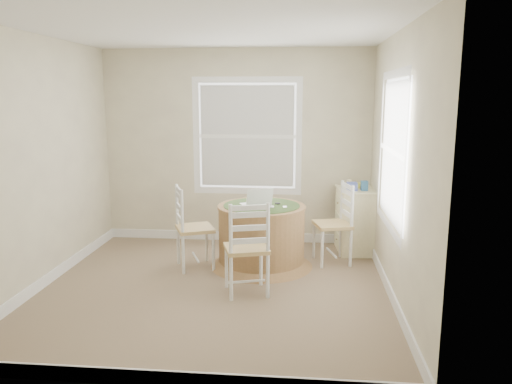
# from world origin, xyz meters

# --- Properties ---
(room) EXTENTS (3.64, 3.64, 2.64)m
(room) POSITION_xyz_m (0.17, 0.16, 1.30)
(room) COLOR #8A7458
(room) RESTS_ON ground
(round_table) EXTENTS (1.20, 1.20, 0.74)m
(round_table) POSITION_xyz_m (0.43, 0.78, 0.40)
(round_table) COLOR #966943
(round_table) RESTS_ON ground
(chair_left) EXTENTS (0.53, 0.54, 0.95)m
(chair_left) POSITION_xyz_m (-0.33, 0.64, 0.47)
(chair_left) COLOR white
(chair_left) RESTS_ON ground
(chair_near) EXTENTS (0.52, 0.50, 0.95)m
(chair_near) POSITION_xyz_m (0.35, -0.07, 0.47)
(chair_near) COLOR white
(chair_near) RESTS_ON ground
(chair_right) EXTENTS (0.49, 0.51, 0.95)m
(chair_right) POSITION_xyz_m (1.26, 0.97, 0.47)
(chair_right) COLOR white
(chair_right) RESTS_ON ground
(laptop) EXTENTS (0.41, 0.40, 0.22)m
(laptop) POSITION_xyz_m (0.37, 0.78, 0.76)
(laptop) COLOR white
(laptop) RESTS_ON round_table
(mouse) EXTENTS (0.07, 0.10, 0.03)m
(mouse) POSITION_xyz_m (0.55, 0.68, 0.74)
(mouse) COLOR white
(mouse) RESTS_ON round_table
(phone) EXTENTS (0.05, 0.09, 0.02)m
(phone) POSITION_xyz_m (0.70, 0.70, 0.73)
(phone) COLOR #B7BABF
(phone) RESTS_ON round_table
(keys) EXTENTS (0.07, 0.06, 0.02)m
(keys) POSITION_xyz_m (0.61, 0.86, 0.74)
(keys) COLOR black
(keys) RESTS_ON round_table
(corner_chest) EXTENTS (0.52, 0.66, 0.82)m
(corner_chest) POSITION_xyz_m (1.58, 1.44, 0.41)
(corner_chest) COLOR #F8EDBA
(corner_chest) RESTS_ON ground
(tissue_box) EXTENTS (0.13, 0.13, 0.10)m
(tissue_box) POSITION_xyz_m (1.51, 1.33, 0.87)
(tissue_box) COLOR #596ACD
(tissue_box) RESTS_ON corner_chest
(box_yellow) EXTENTS (0.16, 0.11, 0.06)m
(box_yellow) POSITION_xyz_m (1.60, 1.53, 0.85)
(box_yellow) COLOR #EAEA52
(box_yellow) RESTS_ON corner_chest
(box_blue) EXTENTS (0.09, 0.09, 0.12)m
(box_blue) POSITION_xyz_m (1.67, 1.33, 0.88)
(box_blue) COLOR #33689B
(box_blue) RESTS_ON corner_chest
(cup_cream) EXTENTS (0.07, 0.07, 0.09)m
(cup_cream) POSITION_xyz_m (1.50, 1.60, 0.87)
(cup_cream) COLOR beige
(cup_cream) RESTS_ON corner_chest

